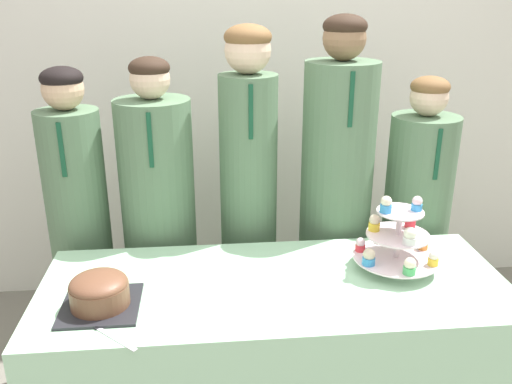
{
  "coord_description": "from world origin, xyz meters",
  "views": [
    {
      "loc": [
        -0.23,
        -1.36,
        1.73
      ],
      "look_at": [
        -0.07,
        0.37,
        1.08
      ],
      "focal_mm": 38.0,
      "sensor_mm": 36.0,
      "label": 1
    }
  ],
  "objects_px": {
    "cake_knife": "(100,330)",
    "student_3": "(335,213)",
    "student_0": "(82,240)",
    "student_4": "(414,235)",
    "cupcake_stand": "(397,240)",
    "round_cake": "(99,291)",
    "student_2": "(249,213)",
    "student_1": "(161,237)"
  },
  "relations": [
    {
      "from": "cake_knife",
      "to": "round_cake",
      "type": "bearing_deg",
      "value": 142.22
    },
    {
      "from": "cake_knife",
      "to": "student_3",
      "type": "relative_size",
      "value": 0.12
    },
    {
      "from": "cupcake_stand",
      "to": "round_cake",
      "type": "bearing_deg",
      "value": -171.33
    },
    {
      "from": "cupcake_stand",
      "to": "student_3",
      "type": "distance_m",
      "value": 0.5
    },
    {
      "from": "student_1",
      "to": "student_3",
      "type": "height_order",
      "value": "student_3"
    },
    {
      "from": "student_0",
      "to": "student_2",
      "type": "bearing_deg",
      "value": 0.0
    },
    {
      "from": "student_0",
      "to": "student_1",
      "type": "xyz_separation_m",
      "value": [
        0.35,
        0.0,
        -0.0
      ]
    },
    {
      "from": "cake_knife",
      "to": "student_4",
      "type": "bearing_deg",
      "value": 74.19
    },
    {
      "from": "cake_knife",
      "to": "student_3",
      "type": "xyz_separation_m",
      "value": [
        0.92,
        0.77,
        0.03
      ]
    },
    {
      "from": "student_2",
      "to": "student_4",
      "type": "xyz_separation_m",
      "value": [
        0.78,
        -0.0,
        -0.14
      ]
    },
    {
      "from": "student_3",
      "to": "student_4",
      "type": "height_order",
      "value": "student_3"
    },
    {
      "from": "cupcake_stand",
      "to": "student_2",
      "type": "xyz_separation_m",
      "value": [
        -0.51,
        0.47,
        -0.07
      ]
    },
    {
      "from": "student_1",
      "to": "student_4",
      "type": "height_order",
      "value": "student_1"
    },
    {
      "from": "cupcake_stand",
      "to": "student_3",
      "type": "height_order",
      "value": "student_3"
    },
    {
      "from": "student_2",
      "to": "student_4",
      "type": "bearing_deg",
      "value": -0.0
    },
    {
      "from": "student_4",
      "to": "student_2",
      "type": "bearing_deg",
      "value": 180.0
    },
    {
      "from": "cake_knife",
      "to": "cupcake_stand",
      "type": "xyz_separation_m",
      "value": [
        1.04,
        0.3,
        0.12
      ]
    },
    {
      "from": "student_0",
      "to": "student_3",
      "type": "bearing_deg",
      "value": 0.0
    },
    {
      "from": "student_0",
      "to": "student_2",
      "type": "height_order",
      "value": "student_2"
    },
    {
      "from": "student_0",
      "to": "student_4",
      "type": "distance_m",
      "value": 1.52
    },
    {
      "from": "student_1",
      "to": "student_3",
      "type": "relative_size",
      "value": 0.9
    },
    {
      "from": "student_1",
      "to": "student_4",
      "type": "xyz_separation_m",
      "value": [
        1.18,
        -0.0,
        -0.04
      ]
    },
    {
      "from": "student_2",
      "to": "student_0",
      "type": "bearing_deg",
      "value": -180.0
    },
    {
      "from": "cupcake_stand",
      "to": "student_4",
      "type": "xyz_separation_m",
      "value": [
        0.27,
        0.47,
        -0.21
      ]
    },
    {
      "from": "student_2",
      "to": "student_4",
      "type": "height_order",
      "value": "student_2"
    },
    {
      "from": "cake_knife",
      "to": "student_4",
      "type": "relative_size",
      "value": 0.14
    },
    {
      "from": "student_1",
      "to": "student_2",
      "type": "distance_m",
      "value": 0.41
    },
    {
      "from": "round_cake",
      "to": "student_1",
      "type": "distance_m",
      "value": 0.66
    },
    {
      "from": "student_1",
      "to": "cupcake_stand",
      "type": "bearing_deg",
      "value": -27.57
    },
    {
      "from": "student_1",
      "to": "student_4",
      "type": "relative_size",
      "value": 1.07
    },
    {
      "from": "cake_knife",
      "to": "student_3",
      "type": "height_order",
      "value": "student_3"
    },
    {
      "from": "cake_knife",
      "to": "cupcake_stand",
      "type": "distance_m",
      "value": 1.09
    },
    {
      "from": "student_0",
      "to": "student_4",
      "type": "bearing_deg",
      "value": 0.0
    },
    {
      "from": "student_0",
      "to": "student_4",
      "type": "xyz_separation_m",
      "value": [
        1.52,
        0.0,
        -0.04
      ]
    },
    {
      "from": "cake_knife",
      "to": "student_0",
      "type": "height_order",
      "value": "student_0"
    },
    {
      "from": "student_3",
      "to": "student_4",
      "type": "xyz_separation_m",
      "value": [
        0.38,
        -0.0,
        -0.12
      ]
    },
    {
      "from": "round_cake",
      "to": "cupcake_stand",
      "type": "height_order",
      "value": "cupcake_stand"
    },
    {
      "from": "student_0",
      "to": "student_1",
      "type": "bearing_deg",
      "value": 0.0
    },
    {
      "from": "student_4",
      "to": "cake_knife",
      "type": "bearing_deg",
      "value": -149.5
    },
    {
      "from": "round_cake",
      "to": "student_0",
      "type": "height_order",
      "value": "student_0"
    },
    {
      "from": "student_4",
      "to": "cupcake_stand",
      "type": "bearing_deg",
      "value": -119.45
    },
    {
      "from": "student_2",
      "to": "cupcake_stand",
      "type": "bearing_deg",
      "value": -42.84
    }
  ]
}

